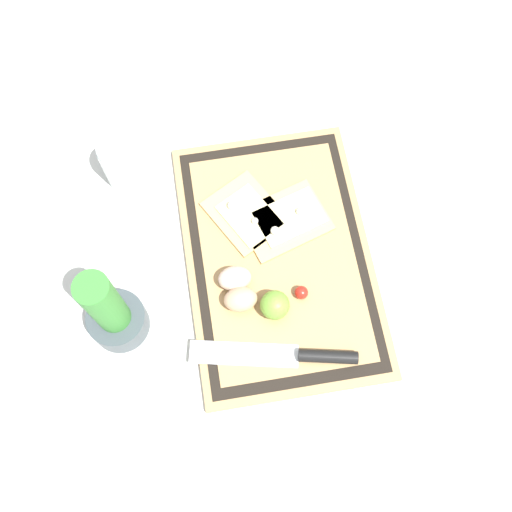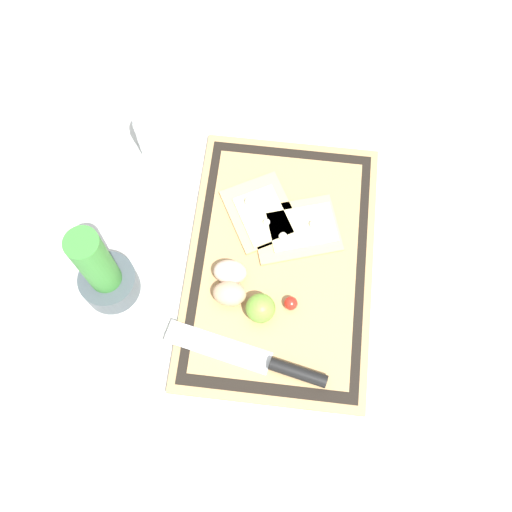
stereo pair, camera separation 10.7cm
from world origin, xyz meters
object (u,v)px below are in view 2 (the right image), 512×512
at_px(egg_pink, 229,272).
at_px(pizza_slice_near, 296,229).
at_px(sauce_jar, 155,136).
at_px(knife, 271,364).
at_px(cherry_tomato_red, 289,303).
at_px(pizza_slice_far, 260,213).
at_px(egg_brown, 228,293).
at_px(lime, 259,308).
at_px(herb_pot, 102,274).

bearing_deg(egg_pink, pizza_slice_near, -47.00).
bearing_deg(pizza_slice_near, sauce_jar, 62.33).
distance_m(pizza_slice_near, egg_pink, 0.15).
bearing_deg(sauce_jar, pizza_slice_near, -117.67).
relative_size(knife, cherry_tomato_red, 11.90).
bearing_deg(knife, egg_pink, 31.12).
distance_m(pizza_slice_far, cherry_tomato_red, 0.19).
xyz_separation_m(knife, sauce_jar, (0.40, 0.27, 0.02)).
height_order(pizza_slice_far, cherry_tomato_red, same).
relative_size(pizza_slice_far, sauce_jar, 1.59).
distance_m(pizza_slice_near, pizza_slice_far, 0.07).
distance_m(egg_brown, lime, 0.06).
height_order(cherry_tomato_red, sauce_jar, sauce_jar).
xyz_separation_m(pizza_slice_near, herb_pot, (-0.15, 0.32, 0.06)).
height_order(pizza_slice_near, egg_pink, egg_pink).
relative_size(pizza_slice_near, egg_brown, 3.09).
bearing_deg(lime, egg_pink, 44.99).
distance_m(lime, sauce_jar, 0.39).
xyz_separation_m(egg_brown, lime, (-0.02, -0.06, 0.00)).
height_order(knife, egg_pink, egg_pink).
relative_size(egg_pink, cherry_tomato_red, 2.45).
relative_size(lime, cherry_tomato_red, 2.15).
bearing_deg(egg_brown, sauce_jar, 31.41).
xyz_separation_m(pizza_slice_far, cherry_tomato_red, (-0.17, -0.07, 0.01)).
xyz_separation_m(pizza_slice_near, cherry_tomato_red, (-0.15, -0.00, 0.01)).
bearing_deg(egg_pink, herb_pot, 101.29).
bearing_deg(sauce_jar, pizza_slice_far, -120.07).
height_order(lime, cherry_tomato_red, lime).
distance_m(pizza_slice_far, knife, 0.28).
bearing_deg(sauce_jar, egg_pink, -145.42).
bearing_deg(cherry_tomato_red, knife, 169.24).
bearing_deg(pizza_slice_near, egg_brown, 143.35).
bearing_deg(pizza_slice_near, pizza_slice_far, 70.37).
relative_size(egg_brown, sauce_jar, 0.53).
distance_m(pizza_slice_near, sauce_jar, 0.32).
distance_m(knife, cherry_tomato_red, 0.11).
distance_m(cherry_tomato_red, herb_pot, 0.33).
bearing_deg(lime, knife, -161.43).
relative_size(knife, sauce_jar, 2.59).
distance_m(pizza_slice_near, cherry_tomato_red, 0.15).
height_order(pizza_slice_far, sauce_jar, sauce_jar).
bearing_deg(egg_pink, knife, -148.88).
bearing_deg(herb_pot, knife, -109.98).
distance_m(lime, herb_pot, 0.27).
bearing_deg(cherry_tomato_red, pizza_slice_far, 22.72).
distance_m(pizza_slice_near, knife, 0.26).
xyz_separation_m(pizza_slice_near, egg_pink, (-0.10, 0.11, 0.02)).
distance_m(pizza_slice_near, herb_pot, 0.36).
bearing_deg(pizza_slice_far, egg_brown, 167.79).
distance_m(pizza_slice_far, sauce_jar, 0.25).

